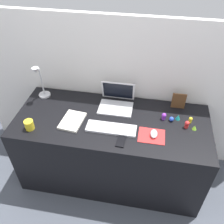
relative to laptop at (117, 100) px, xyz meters
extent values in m
plane|color=#474C56|center=(-0.01, -0.21, -0.79)|extent=(6.00, 6.00, 0.00)
cube|color=silver|center=(-0.01, 0.18, -0.05)|extent=(2.87, 0.05, 1.50)
cube|color=black|center=(-0.01, -0.21, -0.42)|extent=(1.67, 0.71, 0.74)
cube|color=silver|center=(0.00, -0.06, -0.05)|extent=(0.30, 0.21, 0.01)
cube|color=silver|center=(0.00, 0.07, 0.06)|extent=(0.30, 0.05, 0.20)
cube|color=black|center=(0.00, 0.06, 0.06)|extent=(0.27, 0.04, 0.17)
cube|color=silver|center=(0.01, -0.32, -0.04)|extent=(0.41, 0.13, 0.02)
cube|color=red|center=(0.34, -0.34, -0.05)|extent=(0.21, 0.17, 0.00)
ellipsoid|color=silver|center=(0.35, -0.33, -0.03)|extent=(0.06, 0.10, 0.03)
cube|color=black|center=(0.11, -0.44, -0.05)|extent=(0.07, 0.13, 0.01)
cylinder|color=#B7B7BC|center=(-0.71, 0.02, -0.04)|extent=(0.11, 0.11, 0.02)
cylinder|color=#B7B7BC|center=(-0.71, 0.02, 0.10)|extent=(0.01, 0.01, 0.28)
cylinder|color=#B7B7BC|center=(-0.71, -0.01, 0.25)|extent=(0.01, 0.09, 0.07)
cone|color=#B7B7BC|center=(-0.71, -0.04, 0.26)|extent=(0.06, 0.06, 0.05)
cube|color=silver|center=(-0.33, -0.29, -0.04)|extent=(0.19, 0.26, 0.02)
cube|color=brown|center=(0.55, 0.06, 0.02)|extent=(0.12, 0.02, 0.15)
cylinder|color=yellow|center=(-0.65, -0.43, -0.01)|extent=(0.07, 0.07, 0.08)
cylinder|color=red|center=(0.61, -0.19, -0.04)|extent=(0.03, 0.03, 0.03)
sphere|color=red|center=(0.61, -0.19, -0.01)|extent=(0.04, 0.04, 0.04)
cylinder|color=yellow|center=(0.65, -0.12, -0.04)|extent=(0.03, 0.03, 0.03)
sphere|color=yellow|center=(0.65, -0.12, -0.01)|extent=(0.03, 0.03, 0.03)
ellipsoid|color=blue|center=(0.49, -0.13, -0.03)|extent=(0.04, 0.04, 0.04)
cone|color=teal|center=(0.55, -0.10, -0.03)|extent=(0.04, 0.04, 0.05)
cone|color=#8CDB33|center=(0.68, -0.20, -0.03)|extent=(0.04, 0.04, 0.04)
cylinder|color=purple|center=(0.43, -0.12, -0.04)|extent=(0.03, 0.03, 0.02)
sphere|color=purple|center=(0.43, -0.12, -0.01)|extent=(0.04, 0.04, 0.04)
camera|label=1|loc=(0.27, -1.72, 1.35)|focal=38.97mm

